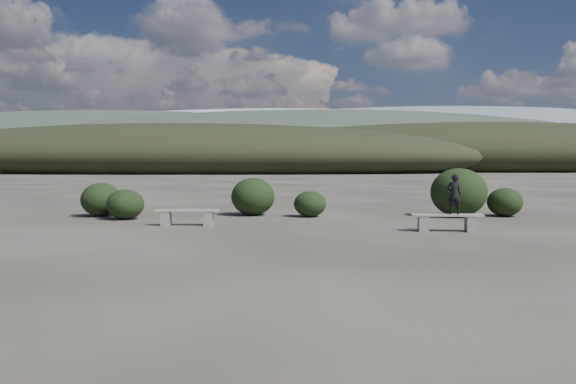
{
  "coord_description": "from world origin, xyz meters",
  "views": [
    {
      "loc": [
        0.0,
        -9.38,
        1.78
      ],
      "look_at": [
        -0.55,
        3.5,
        1.1
      ],
      "focal_mm": 35.0,
      "sensor_mm": 36.0,
      "label": 1
    }
  ],
  "objects": [
    {
      "name": "ground",
      "position": [
        0.0,
        0.0,
        0.0
      ],
      "size": [
        1200.0,
        1200.0,
        0.0
      ],
      "primitive_type": "plane",
      "color": "#2B2721",
      "rests_on": "ground"
    },
    {
      "name": "bench_left",
      "position": [
        -3.52,
        6.26,
        0.27
      ],
      "size": [
        1.81,
        0.44,
        0.45
      ],
      "rotation": [
        0.0,
        0.0,
        0.04
      ],
      "color": "slate",
      "rests_on": "ground"
    },
    {
      "name": "bench_right",
      "position": [
        3.48,
        5.17,
        0.27
      ],
      "size": [
        1.82,
        0.44,
        0.45
      ],
      "rotation": [
        0.0,
        0.0,
        -0.04
      ],
      "color": "slate",
      "rests_on": "ground"
    },
    {
      "name": "seated_person",
      "position": [
        3.65,
        5.17,
        0.97
      ],
      "size": [
        0.38,
        0.25,
        1.03
      ],
      "primitive_type": "imported",
      "rotation": [
        0.0,
        0.0,
        3.15
      ],
      "color": "black",
      "rests_on": "bench_right"
    },
    {
      "name": "shrub_a",
      "position": [
        -5.84,
        7.89,
        0.47
      ],
      "size": [
        1.16,
        1.16,
        0.95
      ],
      "primitive_type": "ellipsoid",
      "color": "black",
      "rests_on": "ground"
    },
    {
      "name": "shrub_b",
      "position": [
        -1.99,
        9.42,
        0.63
      ],
      "size": [
        1.47,
        1.47,
        1.26
      ],
      "primitive_type": "ellipsoid",
      "color": "black",
      "rests_on": "ground"
    },
    {
      "name": "shrub_c",
      "position": [
        -0.07,
        8.96,
        0.42
      ],
      "size": [
        1.06,
        1.06,
        0.85
      ],
      "primitive_type": "ellipsoid",
      "color": "black",
      "rests_on": "ground"
    },
    {
      "name": "shrub_d",
      "position": [
        4.82,
        9.25,
        0.8
      ],
      "size": [
        1.82,
        1.82,
        1.6
      ],
      "primitive_type": "ellipsoid",
      "color": "black",
      "rests_on": "ground"
    },
    {
      "name": "shrub_e",
      "position": [
        6.37,
        9.38,
        0.47
      ],
      "size": [
        1.14,
        1.14,
        0.95
      ],
      "primitive_type": "ellipsoid",
      "color": "black",
      "rests_on": "ground"
    },
    {
      "name": "shrub_f",
      "position": [
        -6.97,
        8.82,
        0.56
      ],
      "size": [
        1.31,
        1.31,
        1.11
      ],
      "primitive_type": "ellipsoid",
      "color": "black",
      "rests_on": "ground"
    },
    {
      "name": "mountain_ridges",
      "position": [
        -7.48,
        339.06,
        10.84
      ],
      "size": [
        500.0,
        400.0,
        56.0
      ],
      "color": "black",
      "rests_on": "ground"
    }
  ]
}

